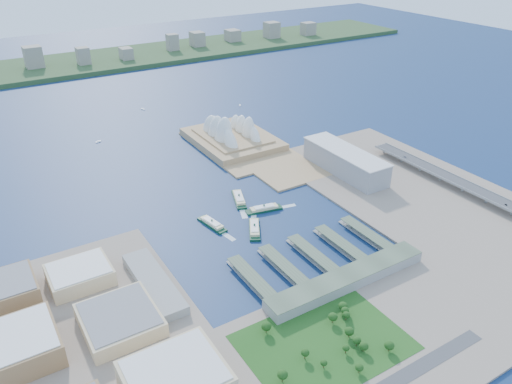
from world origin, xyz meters
TOP-DOWN VIEW (x-y plane):
  - ground at (0.00, 0.00)m, footprint 3000.00×3000.00m
  - west_land at (-250.00, -105.00)m, footprint 220.00×390.00m
  - south_land at (0.00, -210.00)m, footprint 720.00×180.00m
  - east_land at (240.00, -50.00)m, footprint 240.00×500.00m
  - peninsula at (107.50, 260.00)m, footprint 135.00×220.00m
  - far_shore at (0.00, 980.00)m, footprint 2200.00×260.00m
  - opera_house at (105.00, 280.00)m, footprint 134.00×180.00m
  - toaster_building at (195.00, 80.00)m, footprint 45.00×155.00m
  - expressway at (300.00, -60.00)m, footprint 26.00×340.00m
  - west_buildings at (-250.00, -70.00)m, footprint 200.00×280.00m
  - ferry_wharves at (14.00, -75.00)m, footprint 184.00×90.00m
  - terminal_building at (15.00, -135.00)m, footprint 200.00×28.00m
  - park at (-60.00, -190.00)m, footprint 150.00×110.00m
  - far_skyline at (0.00, 960.00)m, footprint 1900.00×140.00m
  - ferry_a at (-53.61, 51.25)m, footprint 20.89×51.38m
  - ferry_b at (9.78, 90.81)m, footprint 31.82×55.61m
  - ferry_c at (-12.49, 12.06)m, footprint 37.44×52.11m
  - ferry_d at (24.82, 47.89)m, footprint 52.54×22.49m
  - boat_b at (-99.65, 409.38)m, footprint 10.51×5.98m
  - boat_c at (219.60, 451.59)m, footprint 8.25×11.30m
  - boat_e at (31.82, 537.90)m, footprint 6.74×11.27m
  - car_b at (296.00, -131.12)m, footprint 1.25×3.59m
  - car_c at (296.00, 50.32)m, footprint 1.98×4.86m

SIDE VIEW (x-z plane):
  - ground at x=0.00m, z-range 0.00..0.00m
  - boat_c at x=219.60m, z-range 0.00..2.50m
  - boat_e at x=31.82m, z-range 0.00..2.64m
  - boat_b at x=-99.65m, z-range 0.00..2.69m
  - west_land at x=-250.00m, z-range 0.00..3.00m
  - south_land at x=0.00m, z-range 0.00..3.00m
  - east_land at x=240.00m, z-range 0.00..3.00m
  - peninsula at x=107.50m, z-range 0.00..3.00m
  - ferry_wharves at x=14.00m, z-range 0.00..9.30m
  - ferry_a at x=-53.61m, z-range 0.00..9.45m
  - ferry_d at x=24.82m, z-range 0.00..9.64m
  - ferry_c at x=-12.49m, z-range 0.00..9.90m
  - ferry_b at x=9.78m, z-range 0.00..10.25m
  - far_shore at x=0.00m, z-range 0.00..12.00m
  - expressway at x=300.00m, z-range 3.00..14.85m
  - terminal_building at x=15.00m, z-range 3.00..15.00m
  - park at x=-60.00m, z-range 3.00..19.00m
  - car_b at x=296.00m, z-range 14.85..16.03m
  - car_c at x=296.00m, z-range 14.85..16.26m
  - west_buildings at x=-250.00m, z-range 3.00..30.00m
  - toaster_building at x=195.00m, z-range 3.00..38.00m
  - opera_house at x=105.00m, z-range 3.00..61.00m
  - far_skyline at x=0.00m, z-range 12.00..67.00m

